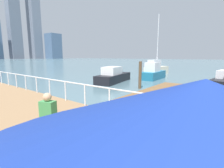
{
  "coord_description": "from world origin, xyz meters",
  "views": [
    {
      "loc": [
        -8.53,
        1.7,
        2.81
      ],
      "look_at": [
        -1.91,
        6.91,
        1.39
      ],
      "focal_mm": 26.6,
      "sensor_mm": 36.0,
      "label": 1
    }
  ],
  "objects_px": {
    "moored_boat_0": "(113,76)",
    "patio_umbrella": "(200,137)",
    "moored_boat_5": "(156,69)",
    "moored_boat_3": "(153,73)",
    "pedestrian_0": "(49,123)"
  },
  "relations": [
    {
      "from": "moored_boat_0",
      "to": "moored_boat_3",
      "type": "xyz_separation_m",
      "value": [
        5.01,
        -2.35,
        0.13
      ]
    },
    {
      "from": "moored_boat_0",
      "to": "moored_boat_3",
      "type": "relative_size",
      "value": 1.29
    },
    {
      "from": "moored_boat_5",
      "to": "patio_umbrella",
      "type": "distance_m",
      "value": 25.89
    },
    {
      "from": "pedestrian_0",
      "to": "patio_umbrella",
      "type": "bearing_deg",
      "value": -111.69
    },
    {
      "from": "moored_boat_3",
      "to": "moored_boat_5",
      "type": "xyz_separation_m",
      "value": [
        5.15,
        1.86,
        0.12
      ]
    },
    {
      "from": "patio_umbrella",
      "to": "moored_boat_5",
      "type": "bearing_deg",
      "value": 23.67
    },
    {
      "from": "moored_boat_5",
      "to": "moored_boat_3",
      "type": "bearing_deg",
      "value": -160.1
    },
    {
      "from": "moored_boat_3",
      "to": "pedestrian_0",
      "type": "bearing_deg",
      "value": -163.67
    },
    {
      "from": "moored_boat_5",
      "to": "patio_umbrella",
      "type": "height_order",
      "value": "moored_boat_5"
    },
    {
      "from": "patio_umbrella",
      "to": "pedestrian_0",
      "type": "xyz_separation_m",
      "value": [
        1.39,
        3.49,
        -1.31
      ]
    },
    {
      "from": "moored_boat_3",
      "to": "moored_boat_0",
      "type": "bearing_deg",
      "value": 154.93
    },
    {
      "from": "moored_boat_0",
      "to": "patio_umbrella",
      "type": "height_order",
      "value": "patio_umbrella"
    },
    {
      "from": "patio_umbrella",
      "to": "pedestrian_0",
      "type": "relative_size",
      "value": 1.63
    },
    {
      "from": "moored_boat_3",
      "to": "moored_boat_5",
      "type": "bearing_deg",
      "value": 19.9
    },
    {
      "from": "moored_boat_3",
      "to": "patio_umbrella",
      "type": "relative_size",
      "value": 1.78
    }
  ]
}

